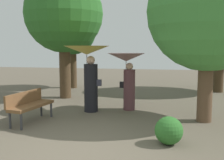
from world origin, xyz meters
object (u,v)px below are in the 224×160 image
object	(u,v)px
tree_near_left	(64,6)
tree_mid_left	(72,26)
person_left	(88,63)
tree_near_right	(209,0)
tree_mid_right	(222,12)
park_bench	(29,104)
person_right	(127,68)

from	to	relation	value
tree_near_left	tree_mid_left	distance (m)	2.75
person_left	tree_near_left	distance (m)	3.32
tree_near_right	tree_mid_left	distance (m)	7.67
person_left	tree_mid_right	size ratio (longest dim) A/B	0.37
tree_mid_left	tree_near_right	bearing A→B (deg)	-42.50
park_bench	tree_mid_right	xyz separation A→B (m)	(5.93, 6.30, 3.05)
tree_near_right	tree_mid_left	size ratio (longest dim) A/B	1.13
person_right	tree_near_right	bearing A→B (deg)	-108.41
tree_near_left	tree_near_right	size ratio (longest dim) A/B	1.07
tree_mid_right	tree_near_right	bearing A→B (deg)	-103.45
person_left	tree_near_left	world-z (taller)	tree_near_left
person_right	tree_near_left	size ratio (longest dim) A/B	0.34
person_left	tree_mid_right	bearing A→B (deg)	-39.69
person_right	tree_mid_left	xyz separation A→B (m)	(-3.36, 4.19, 1.69)
tree_near_left	tree_mid_right	size ratio (longest dim) A/B	0.97
tree_mid_left	tree_mid_right	size ratio (longest dim) A/B	0.81
person_left	person_right	distance (m)	1.27
tree_mid_right	park_bench	bearing A→B (deg)	-133.24
tree_mid_right	person_right	bearing A→B (deg)	-129.69
person_right	tree_near_left	world-z (taller)	tree_near_left
person_left	tree_near_right	distance (m)	3.88
person_left	tree_near_right	size ratio (longest dim) A/B	0.41
park_bench	tree_mid_left	bearing A→B (deg)	17.36
person_right	tree_mid_left	size ratio (longest dim) A/B	0.41
person_right	tree_near_right	size ratio (longest dim) A/B	0.36
tree_near_left	tree_mid_right	distance (m)	6.85
tree_mid_right	person_left	bearing A→B (deg)	-134.63
person_right	tree_near_left	distance (m)	3.88
park_bench	tree_mid_right	world-z (taller)	tree_mid_right
tree_near_left	tree_mid_left	xyz separation A→B (m)	(-0.61, 2.62, -0.56)
person_left	tree_mid_left	distance (m)	5.39
person_left	tree_near_left	bearing A→B (deg)	42.51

